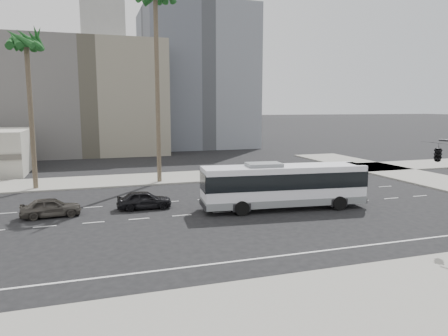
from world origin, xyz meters
name	(u,v)px	position (x,y,z in m)	size (l,w,h in m)	color
ground	(260,209)	(0.00, 0.00, 0.00)	(700.00, 700.00, 0.00)	black
sidewalk_north	(206,176)	(0.00, 15.50, 0.07)	(120.00, 7.00, 0.15)	gray
sidewalk_south	(410,298)	(0.00, -15.50, 0.07)	(120.00, 7.00, 0.15)	gray
midrise_beige_west	(89,99)	(-12.00, 45.00, 9.00)	(24.00, 18.00, 18.00)	slate
midrise_gray_center	(195,79)	(8.00, 52.00, 13.00)	(20.00, 20.00, 26.00)	slate
civic_tower	(104,57)	(-2.00, 250.00, 38.83)	(42.00, 42.00, 129.00)	#B9B7AF
highrise_right	(184,63)	(45.00, 230.00, 35.00)	(26.00, 26.00, 70.00)	slate
highrise_far	(209,75)	(70.00, 260.00, 30.00)	(22.00, 22.00, 60.00)	slate
city_bus	(284,184)	(1.76, -0.38, 1.86)	(12.55, 3.96, 3.55)	white
car_a	(144,200)	(-8.28, 2.83, 0.69)	(4.08, 1.64, 1.39)	black
car_b	(51,207)	(-14.80, 2.49, 0.69)	(4.02, 1.62, 1.37)	#47423C
traffic_signal	(444,156)	(6.88, -10.03, 4.92)	(2.71, 3.77, 5.90)	#262628
palm_mid	(26,45)	(-17.01, 13.31, 13.10)	(4.71, 4.71, 14.56)	brown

